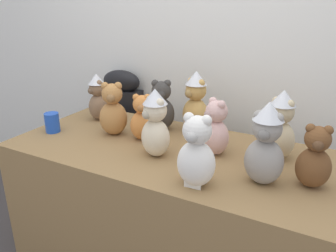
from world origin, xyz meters
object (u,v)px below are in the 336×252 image
Objects in this scene: teddy_bear_ginger at (142,119)px; display_table at (168,211)px; party_cup_blue at (52,122)px; teddy_bear_sand at (280,126)px; instrument_case at (124,136)px; teddy_bear_snow at (196,153)px; teddy_bear_ash at (265,145)px; teddy_bear_caramel at (113,111)px; teddy_bear_blush at (216,129)px; teddy_bear_chestnut at (315,159)px; teddy_bear_honey at (196,103)px; teddy_bear_cream at (155,124)px; teddy_bear_charcoal at (161,107)px; teddy_bear_mocha at (98,98)px.

display_table is at bearing -39.69° from teddy_bear_ginger.
teddy_bear_sand is at bearing 12.20° from party_cup_blue.
teddy_bear_snow is (0.91, -0.77, 0.39)m from instrument_case.
teddy_bear_caramel is (-0.85, 0.14, -0.03)m from teddy_bear_ash.
teddy_bear_blush reaches higher than instrument_case.
teddy_bear_honey is at bearing 144.49° from teddy_bear_chestnut.
teddy_bear_sand is 1.00× the size of teddy_bear_cream.
teddy_bear_chestnut is at bearing -7.22° from teddy_bear_honey.
teddy_bear_snow is 0.92× the size of teddy_bear_sand.
teddy_bear_ash is 0.20m from teddy_bear_chestnut.
teddy_bear_blush is at bearing 158.52° from teddy_bear_chestnut.
teddy_bear_ginger is 0.76× the size of teddy_bear_sand.
teddy_bear_charcoal is (-0.16, 0.22, 0.51)m from display_table.
teddy_bear_charcoal is 0.88× the size of teddy_bear_cream.
teddy_bear_snow is 1.06× the size of teddy_bear_mocha.
teddy_bear_caramel is 0.36m from party_cup_blue.
teddy_bear_ash is at bearing -67.96° from teddy_bear_sand.
teddy_bear_snow is at bearing -7.32° from teddy_bear_cream.
teddy_bear_snow is 0.88× the size of teddy_bear_honey.
teddy_bear_cream reaches higher than teddy_bear_mocha.
display_table is 6.13× the size of teddy_bear_chestnut.
teddy_bear_charcoal is 0.74m from teddy_bear_ash.
teddy_bear_honey is at bearing -172.84° from teddy_bear_sand.
display_table is 6.45× the size of teddy_bear_ginger.
teddy_bear_mocha is at bearing 164.40° from teddy_bear_ash.
teddy_bear_chestnut is at bearing -32.94° from teddy_bear_ginger.
teddy_bear_chestnut reaches higher than display_table.
teddy_bear_cream reaches higher than instrument_case.
teddy_bear_snow is 0.46m from teddy_bear_chestnut.
teddy_bear_ginger is at bearing 1.08° from teddy_bear_mocha.
teddy_bear_sand is (0.50, 0.15, 0.53)m from display_table.
teddy_bear_mocha reaches higher than teddy_bear_blush.
teddy_bear_charcoal is at bearing 130.70° from teddy_bear_snow.
instrument_case is at bearing 158.74° from teddy_bear_cream.
party_cup_blue is at bearing 172.91° from teddy_bear_caramel.
teddy_bear_ash reaches higher than teddy_bear_mocha.
teddy_bear_caramel is at bearing 22.28° from party_cup_blue.
teddy_bear_mocha reaches higher than instrument_case.
party_cup_blue is at bearing -175.79° from teddy_bear_charcoal.
teddy_bear_blush is (0.58, 0.02, -0.01)m from teddy_bear_caramel.
teddy_bear_honey is at bearing 108.05° from teddy_bear_cream.
teddy_bear_chestnut is at bearing 2.19° from party_cup_blue.
teddy_bear_caramel is 0.45m from teddy_bear_honey.
teddy_bear_chestnut is 0.74m from teddy_bear_honey.
teddy_bear_snow reaches higher than display_table.
teddy_bear_honey is at bearing 25.12° from teddy_bear_ginger.
teddy_bear_honey reaches higher than teddy_bear_cream.
instrument_case is 3.37× the size of teddy_bear_caramel.
teddy_bear_mocha is at bearing 157.08° from teddy_bear_charcoal.
teddy_bear_sand is (0.24, 0.41, 0.02)m from teddy_bear_snow.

